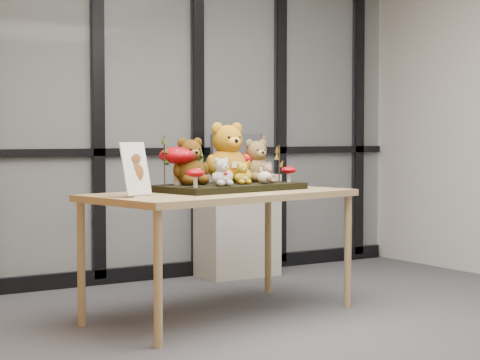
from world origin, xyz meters
TOP-DOWN VIEW (x-y plane):
  - floor at (0.00, 0.00)m, footprint 5.00×5.00m
  - room_shell at (0.00, 0.00)m, footprint 5.00×5.00m
  - glass_partition at (-0.00, 2.47)m, footprint 4.90×0.06m
  - display_table at (-0.25, 0.93)m, footprint 1.87×1.18m
  - diorama_tray at (-0.14, 1.01)m, footprint 1.08×0.68m
  - bear_pooh_yellow at (-0.06, 1.17)m, footprint 0.40×0.37m
  - bear_brown_medium at (-0.40, 1.07)m, footprint 0.30×0.28m
  - bear_tan_back at (0.18, 1.17)m, footprint 0.29×0.27m
  - bear_small_yellow at (-0.08, 0.94)m, footprint 0.14×0.13m
  - bear_white_bow at (-0.30, 0.84)m, footprint 0.18×0.16m
  - bear_beige_small at (0.15, 0.99)m, footprint 0.13×0.12m
  - plush_cream_hedgehog at (0.06, 0.89)m, footprint 0.08×0.08m
  - mushroom_back_left at (-0.48, 1.10)m, footprint 0.25×0.25m
  - mushroom_back_right at (0.06, 1.21)m, footprint 0.20×0.20m
  - mushroom_front_left at (-0.52, 0.79)m, footprint 0.12×0.12m
  - mushroom_front_right at (0.33, 0.98)m, footprint 0.11×0.11m
  - sprig_green_far_left at (-0.60, 1.06)m, footprint 0.05×0.05m
  - sprig_green_mid_left at (-0.42, 1.15)m, footprint 0.05×0.05m
  - sprig_dry_far_right at (0.25, 1.20)m, footprint 0.05×0.05m
  - sprig_dry_mid_right at (0.32, 1.08)m, footprint 0.05×0.05m
  - sprig_green_centre at (-0.26, 1.19)m, footprint 0.05×0.05m
  - sign_holder at (-0.91, 0.82)m, footprint 0.24×0.16m
  - label_card at (-0.13, 0.59)m, footprint 0.10×0.03m
  - cabinet at (0.70, 2.24)m, footprint 0.64×0.37m
  - monitor at (0.70, 2.26)m, footprint 0.48×0.05m

SIDE VIEW (x-z plane):
  - floor at x=0.00m, z-range 0.00..0.00m
  - cabinet at x=0.70m, z-range 0.00..0.86m
  - display_table at x=-0.25m, z-range 0.34..1.16m
  - label_card at x=-0.13m, z-range 0.82..0.82m
  - diorama_tray at x=-0.14m, z-range 0.82..0.86m
  - plush_cream_hedgehog at x=0.06m, z-range 0.86..0.95m
  - mushroom_front_right at x=0.33m, z-range 0.86..0.98m
  - mushroom_front_left at x=-0.52m, z-range 0.86..0.99m
  - bear_beige_small at x=0.15m, z-range 0.86..1.01m
  - bear_small_yellow at x=-0.08m, z-range 0.86..1.02m
  - bear_white_bow at x=-0.30m, z-range 0.86..1.06m
  - mushroom_back_right at x=0.06m, z-range 0.86..1.08m
  - sign_holder at x=-0.91m, z-range 0.81..1.13m
  - sprig_green_centre at x=-0.26m, z-range 0.86..1.08m
  - sprig_dry_mid_right at x=0.32m, z-range 0.86..1.11m
  - mushroom_back_left at x=-0.48m, z-range 0.86..1.13m
  - sprig_green_mid_left at x=-0.42m, z-range 0.86..1.14m
  - bear_tan_back at x=0.18m, z-range 0.86..1.18m
  - sprig_green_far_left at x=-0.60m, z-range 0.86..1.19m
  - monitor at x=0.70m, z-range 0.86..1.19m
  - sprig_dry_far_right at x=0.25m, z-range 0.86..1.20m
  - bear_brown_medium at x=-0.40m, z-range 0.86..1.20m
  - bear_pooh_yellow at x=-0.06m, z-range 0.86..1.31m
  - glass_partition at x=0.00m, z-range 0.03..2.81m
  - room_shell at x=0.00m, z-range -0.82..4.18m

